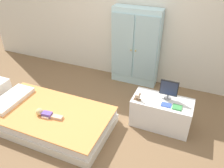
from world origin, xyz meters
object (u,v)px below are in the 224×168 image
(tv_stand, at_px, (161,113))
(book_blue, at_px, (166,105))
(rocking_horse_toy, at_px, (138,96))
(wardrobe, at_px, (136,48))
(bed, at_px, (50,118))
(tv_monitor, at_px, (169,89))
(doll, at_px, (44,113))
(book_green, at_px, (177,107))

(tv_stand, relative_size, book_blue, 6.25)
(rocking_horse_toy, bearing_deg, wardrobe, 109.92)
(bed, relative_size, tv_monitor, 6.15)
(doll, relative_size, rocking_horse_toy, 3.21)
(bed, distance_m, wardrobe, 1.85)
(bed, xyz_separation_m, tv_monitor, (1.49, 0.69, 0.46))
(tv_monitor, distance_m, book_blue, 0.22)
(book_blue, bearing_deg, book_green, 0.00)
(tv_monitor, distance_m, book_green, 0.27)
(doll, height_order, rocking_horse_toy, rocking_horse_toy)
(wardrobe, height_order, book_blue, wardrobe)
(tv_stand, relative_size, tv_monitor, 2.90)
(doll, distance_m, book_blue, 1.63)
(book_blue, xyz_separation_m, book_green, (0.14, 0.00, 0.00))
(wardrobe, distance_m, tv_monitor, 1.20)
(book_blue, bearing_deg, tv_monitor, 95.22)
(tv_stand, distance_m, book_blue, 0.25)
(wardrobe, distance_m, book_green, 1.43)
(doll, xyz_separation_m, book_blue, (1.50, 0.63, 0.15))
(bed, bearing_deg, book_green, 17.93)
(rocking_horse_toy, bearing_deg, bed, -155.95)
(wardrobe, relative_size, book_green, 11.48)
(bed, bearing_deg, rocking_horse_toy, 24.05)
(wardrobe, bearing_deg, rocking_horse_toy, -70.08)
(tv_stand, height_order, book_blue, book_blue)
(tv_monitor, xyz_separation_m, rocking_horse_toy, (-0.36, -0.19, -0.10))
(book_blue, distance_m, book_green, 0.14)
(wardrobe, xyz_separation_m, tv_monitor, (0.76, -0.92, -0.10))
(wardrobe, xyz_separation_m, book_blue, (0.78, -1.07, -0.25))
(doll, height_order, tv_stand, tv_stand)
(tv_monitor, bearing_deg, rocking_horse_toy, -152.49)
(doll, bearing_deg, rocking_horse_toy, 27.92)
(rocking_horse_toy, bearing_deg, doll, -152.08)
(book_green, bearing_deg, tv_monitor, 134.52)
(doll, bearing_deg, book_green, 20.84)
(book_green, bearing_deg, tv_stand, 155.89)
(doll, bearing_deg, bed, 90.40)
(rocking_horse_toy, bearing_deg, tv_stand, 20.86)
(tv_stand, bearing_deg, book_blue, -56.13)
(doll, xyz_separation_m, tv_monitor, (1.49, 0.78, 0.30))
(rocking_horse_toy, height_order, book_green, rocking_horse_toy)
(tv_stand, distance_m, book_green, 0.32)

